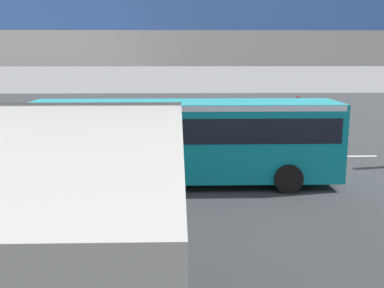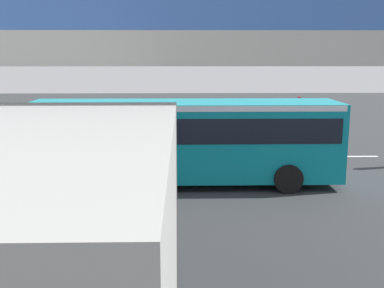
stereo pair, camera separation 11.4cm
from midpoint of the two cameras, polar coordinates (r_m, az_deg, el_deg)
The scene contains 9 objects.
ground at distance 19.01m, azimuth 0.52°, elevation -3.73°, with size 80.00×80.00×0.00m, color #2D3033.
city_bus at distance 17.17m, azimuth -0.73°, elevation 1.10°, with size 11.54×2.85×3.15m.
traffic_sign at distance 23.63m, azimuth 13.32°, elevation 3.58°, with size 0.08×0.60×2.80m.
lane_dash_leftmost at distance 23.61m, azimuth 20.08°, elevation -1.46°, with size 2.00×0.20×0.01m, color silver.
lane_dash_left at distance 22.47m, azimuth 10.53°, elevation -1.58°, with size 2.00×0.20×0.01m, color silver.
lane_dash_centre at distance 22.01m, azimuth 0.28°, elevation -1.65°, with size 2.00×0.20×0.01m, color silver.
lane_dash_right at distance 22.27m, azimuth -10.07°, elevation -1.68°, with size 2.00×0.20×0.01m, color silver.
lane_dash_rightmost at distance 23.23m, azimuth -19.87°, elevation -1.65°, with size 2.00×0.20×0.01m, color silver.
pedestrian_overpass at distance 7.88m, azimuth 2.93°, elevation 9.40°, with size 28.51×2.60×6.31m.
Camera 2 is at (0.51, 18.36, 4.88)m, focal length 42.72 mm.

